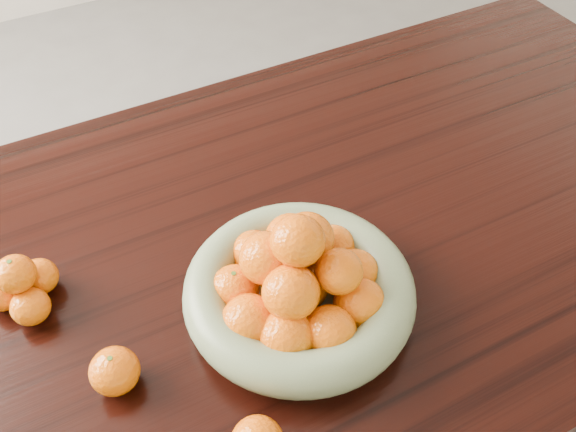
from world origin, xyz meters
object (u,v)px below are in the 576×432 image
dining_table (289,269)px  loose_orange_0 (115,371)px  fruit_bowl (299,287)px  orange_pyramid (22,287)px

dining_table → loose_orange_0: bearing=-158.9°
fruit_bowl → dining_table: bearing=67.6°
fruit_bowl → loose_orange_0: (-0.30, 0.00, -0.02)m
fruit_bowl → orange_pyramid: fruit_bowl is taller
orange_pyramid → loose_orange_0: 0.23m
dining_table → loose_orange_0: 0.40m
orange_pyramid → loose_orange_0: size_ratio=1.67×
orange_pyramid → loose_orange_0: (0.09, -0.21, -0.01)m
loose_orange_0 → dining_table: bearing=21.1°
dining_table → orange_pyramid: (-0.44, 0.07, 0.13)m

